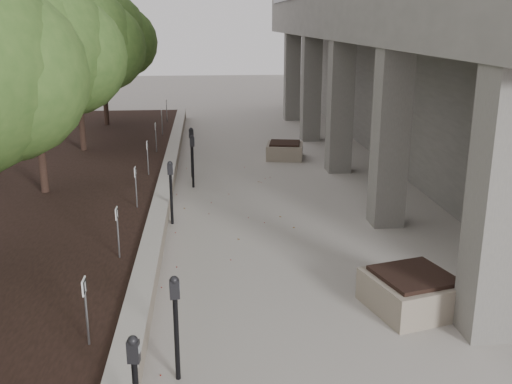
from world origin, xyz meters
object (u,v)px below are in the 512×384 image
crabapple_tree_3 (34,83)px  parking_meter_5 (192,153)px  planter_front (413,291)px  planter_back (285,150)px  parking_meter_4 (193,162)px  parking_meter_2 (176,329)px  parking_meter_3 (171,193)px  crabapple_tree_4 (77,67)px  crabapple_tree_5 (102,58)px

crabapple_tree_3 → parking_meter_5: size_ratio=3.58×
planter_front → planter_back: 11.05m
parking_meter_4 → planter_front: (3.69, -7.64, -0.44)m
crabapple_tree_3 → parking_meter_5: (3.65, 2.64, -2.36)m
parking_meter_2 → parking_meter_3: size_ratio=0.98×
planter_back → parking_meter_5: bearing=-144.3°
parking_meter_4 → planter_back: (3.08, 3.39, -0.47)m
parking_meter_4 → planter_back: size_ratio=1.24×
planter_back → parking_meter_3: bearing=-118.6°
parking_meter_4 → parking_meter_2: bearing=-92.9°
parking_meter_4 → parking_meter_3: bearing=-100.7°
crabapple_tree_3 → crabapple_tree_4: same height
crabapple_tree_3 → crabapple_tree_4: (0.00, 5.00, 0.00)m
parking_meter_5 → parking_meter_2: bearing=-103.8°
parking_meter_3 → planter_front: bearing=-49.7°
parking_meter_2 → parking_meter_4: (0.06, 9.29, 0.01)m
crabapple_tree_4 → parking_meter_4: 5.62m
planter_front → parking_meter_2: bearing=-156.3°
crabapple_tree_3 → parking_meter_3: 4.32m
crabapple_tree_3 → planter_back: crabapple_tree_3 is taller
crabapple_tree_4 → planter_front: 13.66m
parking_meter_2 → planter_back: parking_meter_2 is taller
parking_meter_2 → planter_back: size_ratio=1.23×
crabapple_tree_3 → parking_meter_3: size_ratio=3.61×
crabapple_tree_3 → parking_meter_4: bearing=22.0°
parking_meter_5 → planter_back: bearing=22.1°
parking_meter_4 → parking_meter_5: 1.15m
parking_meter_4 → planter_front: parking_meter_4 is taller
parking_meter_2 → parking_meter_3: parking_meter_3 is taller
parking_meter_3 → parking_meter_4: parking_meter_3 is taller
crabapple_tree_4 → planter_back: crabapple_tree_4 is taller
parking_meter_4 → parking_meter_5: size_ratio=0.99×
parking_meter_2 → planter_front: size_ratio=1.11×
crabapple_tree_4 → parking_meter_2: size_ratio=3.67×
parking_meter_4 → crabapple_tree_3: bearing=-160.5°
crabapple_tree_5 → planter_back: bearing=-37.0°
crabapple_tree_3 → planter_back: 8.82m
crabapple_tree_5 → parking_meter_4: (3.69, -8.50, -2.37)m
parking_meter_3 → planter_back: size_ratio=1.25×
parking_meter_5 → planter_front: (3.74, -8.79, -0.45)m
crabapple_tree_5 → planter_back: 8.95m
planter_front → crabapple_tree_5: bearing=114.6°
parking_meter_5 → planter_back: parking_meter_5 is taller
crabapple_tree_4 → planter_front: (7.38, -11.15, -2.81)m
crabapple_tree_4 → planter_front: bearing=-56.5°
parking_meter_4 → parking_meter_5: bearing=89.8°
planter_front → planter_back: (-0.61, 11.04, -0.03)m
crabapple_tree_3 → parking_meter_4: (3.69, 1.50, -2.37)m
crabapple_tree_4 → crabapple_tree_3: bearing=-90.0°
crabapple_tree_5 → parking_meter_5: 8.55m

